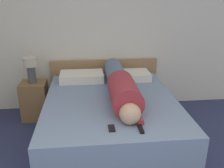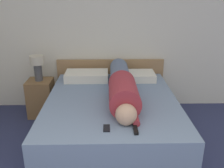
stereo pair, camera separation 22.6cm
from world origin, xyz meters
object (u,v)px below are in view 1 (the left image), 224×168
(bed, at_px, (111,120))
(pillow_near_headboard, at_px, (82,77))
(table_lamp, at_px, (31,67))
(cell_phone, at_px, (112,128))
(nightstand, at_px, (35,100))
(tv_remote, at_px, (141,129))
(pillow_second, at_px, (129,75))
(person_lying, at_px, (121,86))

(bed, bearing_deg, pillow_near_headboard, 116.86)
(table_lamp, xyz_separation_m, pillow_near_headboard, (0.73, -0.04, -0.16))
(pillow_near_headboard, xyz_separation_m, cell_phone, (0.30, -1.43, -0.05))
(nightstand, relative_size, tv_remote, 3.84)
(nightstand, height_order, pillow_second, pillow_second)
(person_lying, bearing_deg, nightstand, 149.87)
(tv_remote, distance_m, cell_phone, 0.28)
(table_lamp, bearing_deg, pillow_second, -1.54)
(bed, height_order, pillow_near_headboard, pillow_near_headboard)
(pillow_near_headboard, height_order, cell_phone, pillow_near_headboard)
(person_lying, xyz_separation_m, tv_remote, (0.08, -0.81, -0.14))
(bed, bearing_deg, tv_remote, -74.57)
(bed, height_order, pillow_second, pillow_second)
(nightstand, height_order, person_lying, person_lying)
(tv_remote, bearing_deg, person_lying, 95.77)
(person_lying, relative_size, pillow_near_headboard, 2.64)
(pillow_near_headboard, bearing_deg, pillow_second, 0.00)
(pillow_second, bearing_deg, pillow_near_headboard, 180.00)
(nightstand, relative_size, pillow_second, 0.96)
(nightstand, relative_size, table_lamp, 1.50)
(person_lying, bearing_deg, tv_remote, -84.23)
(pillow_near_headboard, bearing_deg, bed, -63.14)
(tv_remote, height_order, cell_phone, tv_remote)
(person_lying, distance_m, cell_phone, 0.80)
(bed, relative_size, pillow_near_headboard, 3.09)
(bed, distance_m, tv_remote, 0.85)
(bed, height_order, tv_remote, tv_remote)
(person_lying, relative_size, cell_phone, 12.87)
(pillow_second, distance_m, cell_phone, 1.49)
(nightstand, distance_m, pillow_second, 1.49)
(nightstand, relative_size, cell_phone, 4.43)
(nightstand, bearing_deg, person_lying, -30.13)
(table_lamp, relative_size, cell_phone, 2.95)
(table_lamp, height_order, tv_remote, table_lamp)
(nightstand, xyz_separation_m, cell_phone, (1.02, -1.47, 0.31))
(nightstand, distance_m, tv_remote, 2.02)
(bed, distance_m, table_lamp, 1.42)
(person_lying, distance_m, pillow_second, 0.71)
(pillow_second, bearing_deg, person_lying, -108.73)
(table_lamp, bearing_deg, nightstand, -90.00)
(bed, relative_size, person_lying, 1.17)
(table_lamp, height_order, pillow_near_headboard, table_lamp)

